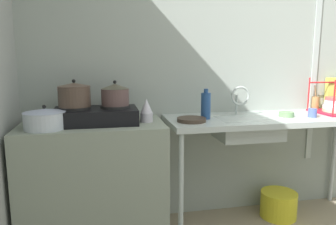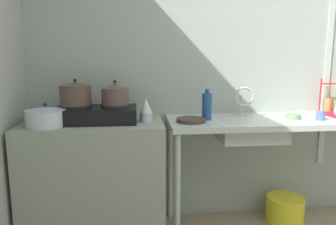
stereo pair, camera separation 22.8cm
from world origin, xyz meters
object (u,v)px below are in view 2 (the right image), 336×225
(pot_on_left_burner, at_px, (76,94))
(bottle_by_sink, at_px, (207,106))
(stove, at_px, (96,114))
(percolator, at_px, (146,110))
(sink_basin, at_px, (251,130))
(frying_pan, at_px, (191,120))
(utensil_jar, at_px, (328,105))
(pot_on_right_burner, at_px, (115,94))
(bucket_on_floor, at_px, (285,210))
(faucet, at_px, (244,98))
(small_bowl_on_drainboard, at_px, (293,116))
(pot_beside_stove, at_px, (46,116))
(cup_by_rack, at_px, (320,115))

(pot_on_left_burner, distance_m, bottle_by_sink, 0.93)
(stove, bearing_deg, percolator, -2.44)
(pot_on_left_burner, distance_m, sink_basin, 1.28)
(frying_pan, bearing_deg, utensil_jar, 13.35)
(pot_on_left_burner, relative_size, bottle_by_sink, 0.97)
(stove, distance_m, pot_on_right_burner, 0.19)
(pot_on_right_burner, xyz_separation_m, bucket_on_floor, (1.31, 0.04, -0.95))
(stove, height_order, faucet, faucet)
(bucket_on_floor, bearing_deg, stove, -178.41)
(small_bowl_on_drainboard, distance_m, utensil_jar, 0.49)
(small_bowl_on_drainboard, xyz_separation_m, bottle_by_sink, (-0.64, 0.04, 0.08))
(stove, xyz_separation_m, bottle_by_sink, (0.79, 0.01, 0.04))
(small_bowl_on_drainboard, height_order, bottle_by_sink, bottle_by_sink)
(pot_beside_stove, height_order, sink_basin, pot_beside_stove)
(utensil_jar, bearing_deg, bucket_on_floor, -156.35)
(cup_by_rack, bearing_deg, sink_basin, 173.06)
(percolator, height_order, frying_pan, percolator)
(pot_beside_stove, distance_m, utensil_jar, 2.18)
(frying_pan, bearing_deg, pot_on_right_burner, 172.77)
(pot_on_left_burner, bearing_deg, bucket_on_floor, 1.45)
(cup_by_rack, relative_size, bucket_on_floor, 0.23)
(cup_by_rack, bearing_deg, pot_on_left_burner, 177.09)
(percolator, distance_m, bottle_by_sink, 0.44)
(pot_beside_stove, height_order, frying_pan, pot_beside_stove)
(bottle_by_sink, bearing_deg, pot_beside_stove, -173.87)
(faucet, bearing_deg, small_bowl_on_drainboard, -19.20)
(pot_on_right_burner, distance_m, utensil_jar, 1.73)
(pot_beside_stove, relative_size, frying_pan, 1.27)
(pot_beside_stove, distance_m, sink_basin, 1.43)
(percolator, relative_size, bottle_by_sink, 0.74)
(stove, relative_size, pot_on_left_burner, 2.58)
(sink_basin, distance_m, faucet, 0.25)
(pot_on_right_burner, xyz_separation_m, frying_pan, (0.53, -0.07, -0.18))
(sink_basin, bearing_deg, pot_on_left_burner, 178.69)
(utensil_jar, bearing_deg, percolator, -171.29)
(faucet, bearing_deg, stove, -175.34)
(pot_on_left_burner, distance_m, pot_on_right_burner, 0.27)
(stove, height_order, cup_by_rack, stove)
(sink_basin, distance_m, bottle_by_sink, 0.37)
(frying_pan, relative_size, cup_by_rack, 3.12)
(frying_pan, relative_size, bucket_on_floor, 0.70)
(pot_beside_stove, xyz_separation_m, bottle_by_sink, (1.10, 0.12, 0.03))
(utensil_jar, xyz_separation_m, bucket_on_floor, (-0.40, -0.17, -0.81))
(pot_on_left_burner, xyz_separation_m, small_bowl_on_drainboard, (1.56, -0.03, -0.18))
(stove, distance_m, bottle_by_sink, 0.79)
(pot_on_left_burner, height_order, sink_basin, pot_on_left_burner)
(frying_pan, bearing_deg, pot_beside_stove, -177.56)
(percolator, distance_m, small_bowl_on_drainboard, 1.08)
(pot_on_left_burner, bearing_deg, stove, 0.00)
(pot_on_right_burner, bearing_deg, sink_basin, -1.67)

